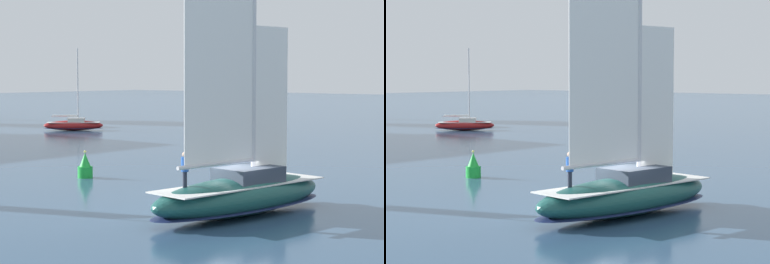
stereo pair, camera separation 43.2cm
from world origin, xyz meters
TOP-DOWN VIEW (x-y plane):
  - ground_plane at (0.00, 0.00)m, footprint 400.00×400.00m
  - sailboat_main at (0.02, -0.00)m, footprint 11.31×4.40m
  - sailboat_moored_far_slip at (30.76, 46.78)m, footprint 6.35×6.46m
  - channel_buoy at (4.03, 15.32)m, footprint 0.97×0.97m

SIDE VIEW (x-z plane):
  - ground_plane at x=0.00m, z-range 0.00..0.00m
  - sailboat_moored_far_slip at x=30.76m, z-range -4.21..5.54m
  - channel_buoy at x=4.03m, z-range -0.19..1.59m
  - sailboat_main at x=0.02m, z-range -6.39..8.75m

